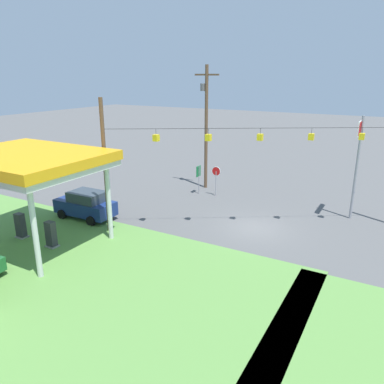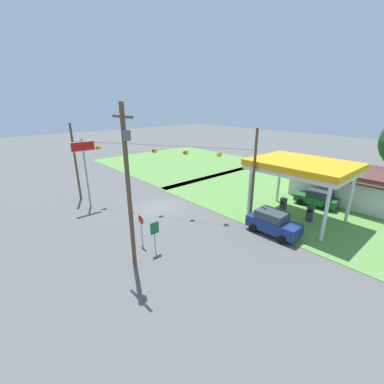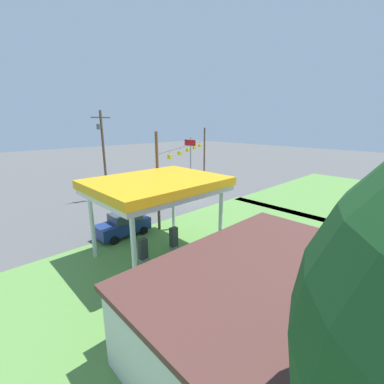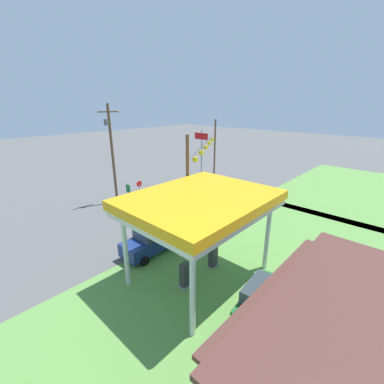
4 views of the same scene
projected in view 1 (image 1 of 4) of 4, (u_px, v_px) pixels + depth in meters
ground_plane at (255, 228)px, 24.61m from camera, size 160.00×160.00×0.00m
gas_station_canopy at (26, 162)px, 21.04m from camera, size 8.49×6.67×5.49m
fuel_pump_near at (51, 235)px, 21.67m from camera, size 0.71×0.56×1.59m
fuel_pump_far at (21, 226)px, 22.93m from camera, size 0.71×0.56×1.59m
car_at_pumps_front at (86, 205)px, 26.07m from camera, size 4.34×2.17×1.97m
stop_sign_roadside at (216, 175)px, 30.71m from camera, size 0.80×0.08×2.50m
stop_sign_overhead at (359, 147)px, 24.86m from camera, size 0.22×2.38×7.12m
route_sign at (199, 174)px, 31.32m from camera, size 0.10×0.70×2.40m
utility_pole_main at (206, 122)px, 31.83m from camera, size 2.20×0.44×10.46m
signal_span_gantry at (259, 159)px, 23.23m from camera, size 16.41×10.24×8.41m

